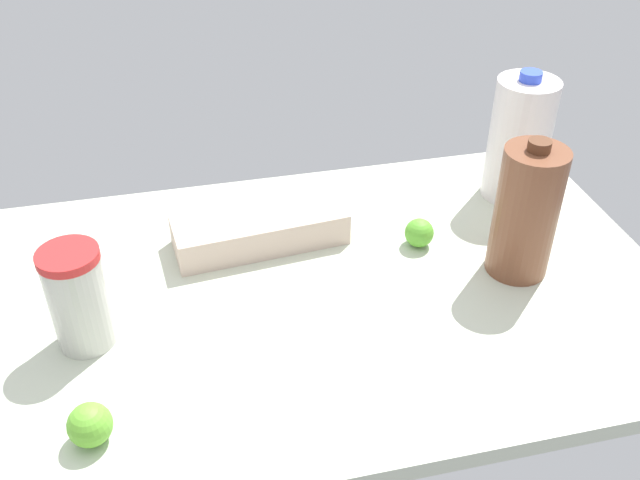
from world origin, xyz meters
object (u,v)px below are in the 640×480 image
object	(u,v)px
milk_jug	(519,139)
egg_carton	(260,229)
chocolate_milk_jug	(526,212)
lime_far_back	(90,425)
lime_near_front	(419,233)
tumbler_cup	(78,298)

from	to	relation	value
milk_jug	egg_carton	distance (cm)	53.64
chocolate_milk_jug	lime_far_back	size ratio (longest dim) A/B	4.21
lime_far_back	lime_near_front	size ratio (longest dim) A/B	1.12
milk_jug	tumbler_cup	xyz separation A→B (cm)	(-82.79, -25.09, -3.79)
chocolate_milk_jug	egg_carton	distance (cm)	46.94
milk_jug	tumbler_cup	world-z (taller)	milk_jug
egg_carton	lime_far_back	world-z (taller)	same
milk_jug	lime_near_front	xyz separation A→B (cm)	(-24.30, -12.73, -9.69)
egg_carton	lime_near_front	world-z (taller)	egg_carton
chocolate_milk_jug	egg_carton	xyz separation A→B (cm)	(-42.56, 17.75, -8.80)
chocolate_milk_jug	tumbler_cup	xyz separation A→B (cm)	(-72.81, -1.83, -3.26)
tumbler_cup	lime_near_front	distance (cm)	60.07
milk_jug	lime_near_front	world-z (taller)	milk_jug
lime_far_back	lime_near_front	world-z (taller)	lime_far_back
chocolate_milk_jug	lime_far_back	distance (cm)	75.34
egg_carton	chocolate_milk_jug	bearing A→B (deg)	-28.20
milk_jug	tumbler_cup	distance (cm)	86.59
tumbler_cup	lime_near_front	bearing A→B (deg)	11.93
chocolate_milk_jug	lime_near_front	world-z (taller)	chocolate_milk_jug
chocolate_milk_jug	egg_carton	size ratio (longest dim) A/B	0.81
tumbler_cup	lime_near_front	world-z (taller)	tumbler_cup
lime_far_back	lime_near_front	xyz separation A→B (cm)	(57.26, 32.30, -0.32)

